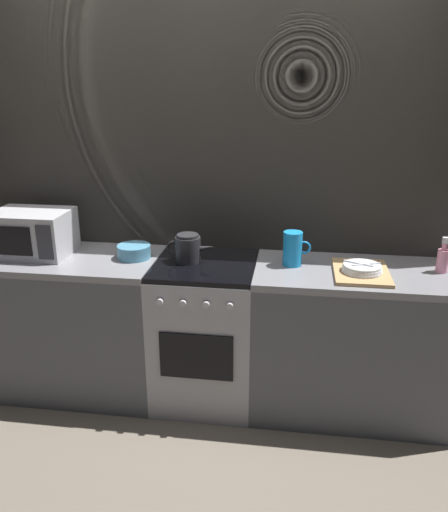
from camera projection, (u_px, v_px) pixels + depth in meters
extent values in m
plane|color=#6B6054|center=(206.00, 394.00, 3.32)|extent=(8.00, 8.00, 0.00)
cube|color=#A39989|center=(213.00, 201.00, 3.23)|extent=(3.60, 0.05, 2.40)
cube|color=beige|center=(213.00, 201.00, 3.21)|extent=(3.58, 0.01, 2.39)
cube|color=#515459|center=(67.00, 325.00, 3.30)|extent=(1.20, 0.60, 0.86)
cube|color=gray|center=(60.00, 259.00, 3.15)|extent=(1.20, 0.60, 0.04)
cube|color=#9E9EA3|center=(206.00, 334.00, 3.18)|extent=(0.60, 0.60, 0.87)
cube|color=black|center=(205.00, 266.00, 3.03)|extent=(0.59, 0.59, 0.03)
cube|color=black|center=(196.00, 357.00, 2.89)|extent=(0.42, 0.01, 0.28)
cylinder|color=#B7B7BC|center=(160.00, 302.00, 2.79)|extent=(0.04, 0.02, 0.04)
cylinder|color=#B7B7BC|center=(183.00, 303.00, 2.78)|extent=(0.04, 0.02, 0.04)
cylinder|color=#B7B7BC|center=(206.00, 305.00, 2.76)|extent=(0.04, 0.02, 0.04)
cylinder|color=#B7B7BC|center=(230.00, 306.00, 2.74)|extent=(0.04, 0.02, 0.04)
cube|color=#515459|center=(355.00, 345.00, 3.06)|extent=(1.20, 0.60, 0.86)
cube|color=gray|center=(361.00, 274.00, 2.91)|extent=(1.20, 0.60, 0.04)
cube|color=#B2B2B7|center=(32.00, 233.00, 3.14)|extent=(0.46, 0.34, 0.27)
cube|color=black|center=(9.00, 241.00, 2.99)|extent=(0.28, 0.01, 0.17)
cube|color=#333338|center=(45.00, 243.00, 2.96)|extent=(0.09, 0.01, 0.21)
cylinder|color=#262628|center=(188.00, 249.00, 3.03)|extent=(0.15, 0.15, 0.15)
cylinder|color=#262628|center=(188.00, 236.00, 3.00)|extent=(0.13, 0.13, 0.02)
cone|color=#262628|center=(206.00, 248.00, 3.01)|extent=(0.10, 0.04, 0.05)
torus|color=#262628|center=(174.00, 247.00, 3.04)|extent=(0.08, 0.01, 0.08)
cylinder|color=teal|center=(134.00, 252.00, 3.10)|extent=(0.20, 0.20, 0.08)
cylinder|color=#198CD8|center=(292.00, 249.00, 2.96)|extent=(0.11, 0.11, 0.20)
torus|color=#198CD8|center=(304.00, 248.00, 2.95)|extent=(0.08, 0.01, 0.08)
cube|color=tan|center=(361.00, 272.00, 2.86)|extent=(0.30, 0.40, 0.02)
cylinder|color=silver|center=(362.00, 271.00, 2.83)|extent=(0.22, 0.22, 0.01)
cylinder|color=silver|center=(362.00, 268.00, 2.83)|extent=(0.21, 0.21, 0.01)
cylinder|color=silver|center=(362.00, 266.00, 2.82)|extent=(0.21, 0.21, 0.01)
cylinder|color=silver|center=(366.00, 264.00, 2.82)|extent=(0.16, 0.07, 0.01)
cube|color=silver|center=(359.00, 263.00, 2.83)|extent=(0.16, 0.09, 0.00)
cylinder|color=pink|center=(442.00, 261.00, 2.87)|extent=(0.06, 0.06, 0.13)
cylinder|color=pink|center=(445.00, 247.00, 2.84)|extent=(0.03, 0.03, 0.04)
cube|color=white|center=(448.00, 241.00, 2.83)|extent=(0.06, 0.02, 0.04)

